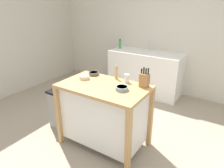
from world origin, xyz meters
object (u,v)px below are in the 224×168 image
Objects in this scene: bowl_stoneware_deep at (94,73)px; bottle_dish_soap at (120,44)px; kitchen_island at (104,112)px; trash_bin at (62,109)px; bowl_ceramic_wide at (122,88)px; drinking_cup at (127,78)px; pepper_grinder at (116,72)px; knife_block at (144,80)px; bowl_ceramic_small at (84,77)px; sink_faucet at (149,46)px.

bowl_stoneware_deep is 0.71× the size of bottle_dish_soap.
kitchen_island is 1.81× the size of trash_bin.
bowl_ceramic_wide is 1.38× the size of drinking_cup.
bowl_ceramic_wide is 0.40m from pepper_grinder.
kitchen_island is 2.26m from bottle_dish_soap.
bottle_dish_soap is (-1.21, 2.00, 0.07)m from bowl_ceramic_wide.
drinking_cup is at bearing 179.27° from knife_block.
bowl_ceramic_small is 2.07m from sink_faucet.
pepper_grinder is (0.01, 0.29, 0.49)m from kitchen_island.
knife_block reaches higher than sink_faucet.
bowl_ceramic_wide is 1.12× the size of bowl_ceramic_small.
drinking_cup is (-0.25, 0.00, -0.03)m from knife_block.
pepper_grinder is 1.11m from trash_bin.
kitchen_island is 0.55m from drinking_cup.
bottle_dish_soap is (-0.94, 2.00, 0.50)m from kitchen_island.
sink_faucet is 0.66m from bottle_dish_soap.
bowl_ceramic_small is at bearing 172.44° from kitchen_island.
pepper_grinder is 0.94× the size of bottle_dish_soap.
knife_block is 2.18× the size of drinking_cup.
kitchen_island is at bearing -129.26° from drinking_cup.
bottle_dish_soap reaches higher than bowl_stoneware_deep.
pepper_grinder reaches higher than bowl_ceramic_wide.
trash_bin is (-1.01, -0.25, -0.64)m from drinking_cup.
bowl_ceramic_small is at bearing 175.33° from bowl_ceramic_wide.
bottle_dish_soap is at bearing 128.34° from knife_block.
bottle_dish_soap reaches higher than bowl_ceramic_small.
bowl_ceramic_wide is at bearing -4.67° from bowl_ceramic_small.
pepper_grinder is at bearing 6.48° from bowl_stoneware_deep.
kitchen_island is at bearing -92.82° from pepper_grinder.
pepper_grinder is at bearing 131.40° from bowl_ceramic_wide.
bowl_ceramic_wide reaches higher than trash_bin.
kitchen_island is 0.83m from trash_bin.
bowl_stoneware_deep is at bearing 157.83° from bowl_ceramic_wide.
kitchen_island is 5.20× the size of sink_faucet.
bottle_dish_soap is at bearing 122.97° from drinking_cup.
pepper_grinder is at bearing 33.14° from bowl_ceramic_small.
bowl_ceramic_wide is at bearing -75.27° from sink_faucet.
pepper_grinder is (0.36, 0.04, 0.07)m from bowl_stoneware_deep.
bowl_stoneware_deep is 1.85m from bottle_dish_soap.
sink_faucet is (0.53, 2.11, 0.69)m from trash_bin.
trash_bin is (-0.81, -0.00, -0.19)m from kitchen_island.
pepper_grinder is (-0.26, 0.29, 0.07)m from bowl_ceramic_wide.
bowl_ceramic_wide is 1.24m from trash_bin.
bottle_dish_soap is (-0.95, 1.71, 0.01)m from pepper_grinder.
sink_faucet is at bearing 10.08° from bottle_dish_soap.
trash_bin is (-0.47, -0.25, -0.61)m from bowl_stoneware_deep.
bowl_ceramic_wide is at bearing -48.60° from pepper_grinder.
bowl_ceramic_wide is at bearing -73.93° from drinking_cup.
bowl_stoneware_deep is at bearing 179.74° from drinking_cup.
trash_bin is (-0.46, -0.05, -0.61)m from bowl_ceramic_small.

